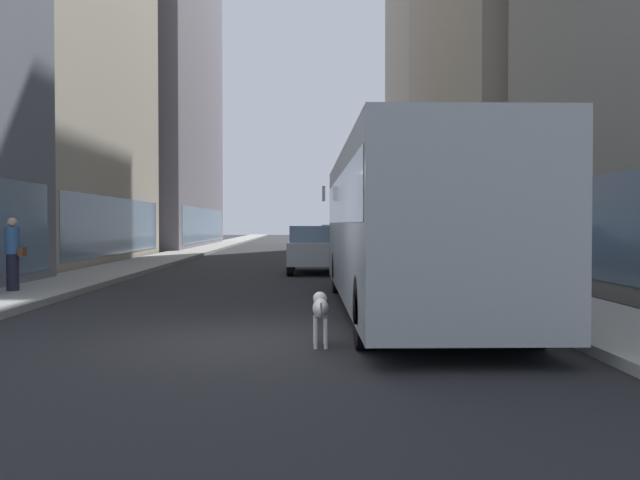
# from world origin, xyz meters

# --- Properties ---
(ground_plane) EXTENTS (120.00, 120.00, 0.00)m
(ground_plane) POSITION_xyz_m (0.00, 35.00, 0.00)
(ground_plane) COLOR #232326
(sidewalk_left) EXTENTS (2.40, 110.00, 0.15)m
(sidewalk_left) POSITION_xyz_m (-5.70, 35.00, 0.07)
(sidewalk_left) COLOR gray
(sidewalk_left) RESTS_ON ground
(sidewalk_right) EXTENTS (2.40, 110.00, 0.15)m
(sidewalk_right) POSITION_xyz_m (5.70, 35.00, 0.07)
(sidewalk_right) COLOR #ADA89E
(sidewalk_right) RESTS_ON ground
(building_left_mid) EXTENTS (9.55, 16.20, 19.48)m
(building_left_mid) POSITION_xyz_m (-11.90, 20.03, 9.73)
(building_left_mid) COLOR #B2A893
(building_left_mid) RESTS_ON ground
(building_left_far) EXTENTS (10.99, 21.50, 34.10)m
(building_left_far) POSITION_xyz_m (-11.90, 40.87, 17.04)
(building_left_far) COLOR slate
(building_left_far) RESTS_ON ground
(building_right_far) EXTENTS (8.71, 14.31, 36.38)m
(building_right_far) POSITION_xyz_m (11.90, 41.45, 18.18)
(building_right_far) COLOR #B2A893
(building_right_far) RESTS_ON ground
(transit_bus) EXTENTS (2.78, 11.53, 3.05)m
(transit_bus) POSITION_xyz_m (2.80, 3.46, 1.78)
(transit_bus) COLOR #999EA3
(transit_bus) RESTS_ON ground
(car_blue_hatchback) EXTENTS (1.93, 4.60, 1.62)m
(car_blue_hatchback) POSITION_xyz_m (2.80, 19.05, 0.83)
(car_blue_hatchback) COLOR #4C6BB7
(car_blue_hatchback) RESTS_ON ground
(car_silver_sedan) EXTENTS (1.89, 4.01, 1.62)m
(car_silver_sedan) POSITION_xyz_m (1.20, 14.00, 0.82)
(car_silver_sedan) COLOR #B7BABF
(car_silver_sedan) RESTS_ON ground
(car_grey_wagon) EXTENTS (1.87, 4.16, 1.62)m
(car_grey_wagon) POSITION_xyz_m (2.80, 36.02, 0.82)
(car_grey_wagon) COLOR slate
(car_grey_wagon) RESTS_ON ground
(dalmatian_dog) EXTENTS (0.22, 0.96, 0.72)m
(dalmatian_dog) POSITION_xyz_m (1.06, -0.39, 0.51)
(dalmatian_dog) COLOR white
(dalmatian_dog) RESTS_ON ground
(pedestrian_with_handbag) EXTENTS (0.45, 0.34, 1.69)m
(pedestrian_with_handbag) POSITION_xyz_m (-5.89, 6.13, 1.01)
(pedestrian_with_handbag) COLOR #1E1E2D
(pedestrian_with_handbag) RESTS_ON sidewalk_left
(traffic_light_near) EXTENTS (0.24, 0.41, 3.40)m
(traffic_light_near) POSITION_xyz_m (4.90, 1.81, 2.44)
(traffic_light_near) COLOR black
(traffic_light_near) RESTS_ON sidewalk_right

